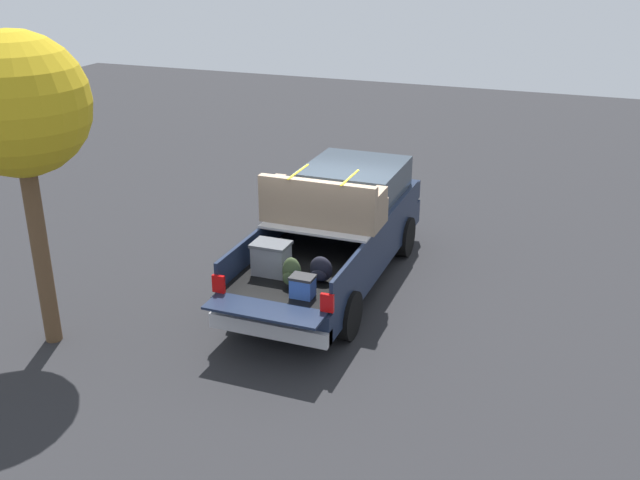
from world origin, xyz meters
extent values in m
plane|color=#262628|center=(0.00, 0.00, 0.00)|extent=(40.00, 40.00, 0.00)
cube|color=#162138|center=(0.00, 0.00, 0.61)|extent=(5.50, 1.92, 0.47)
cube|color=black|center=(-1.20, 0.00, 0.87)|extent=(2.80, 1.80, 0.04)
cube|color=#162138|center=(-1.20, 0.93, 1.10)|extent=(2.80, 0.06, 0.50)
cube|color=#162138|center=(-1.20, -0.93, 1.10)|extent=(2.80, 0.06, 0.50)
cube|color=#162138|center=(0.17, 0.00, 1.10)|extent=(0.06, 1.80, 0.50)
cube|color=#162138|center=(-2.88, 0.00, 0.87)|extent=(0.55, 1.80, 0.04)
cube|color=#B2B2B7|center=(-0.43, 0.00, 1.37)|extent=(1.25, 1.92, 0.04)
cube|color=#162138|center=(1.35, 0.00, 1.10)|extent=(2.30, 1.92, 0.50)
cube|color=#2D3842|center=(1.25, 0.00, 1.64)|extent=(1.94, 1.76, 0.58)
cube|color=#162138|center=(2.70, 0.00, 1.04)|extent=(0.40, 1.82, 0.38)
cube|color=#B2B2B7|center=(-2.72, 0.00, 0.50)|extent=(0.24, 1.92, 0.24)
cube|color=red|center=(-2.62, 0.88, 1.03)|extent=(0.06, 0.20, 0.28)
cube|color=red|center=(-2.62, -0.88, 1.03)|extent=(0.06, 0.20, 0.28)
cylinder|color=black|center=(1.75, 0.88, 0.40)|extent=(0.80, 0.30, 0.80)
cylinder|color=black|center=(1.75, -0.88, 0.40)|extent=(0.80, 0.30, 0.80)
cylinder|color=black|center=(-1.75, 0.88, 0.40)|extent=(0.80, 0.30, 0.80)
cylinder|color=black|center=(-1.75, -0.88, 0.40)|extent=(0.80, 0.30, 0.80)
cube|color=slate|center=(-1.71, 0.41, 1.13)|extent=(0.40, 0.55, 0.48)
cube|color=#505359|center=(-1.71, 0.41, 1.40)|extent=(0.44, 0.59, 0.05)
ellipsoid|color=#384728|center=(-2.02, -0.07, 1.13)|extent=(0.20, 0.30, 0.48)
ellipsoid|color=#384728|center=(-2.13, -0.07, 1.06)|extent=(0.09, 0.21, 0.21)
ellipsoid|color=black|center=(-1.71, -0.44, 1.10)|extent=(0.20, 0.37, 0.42)
ellipsoid|color=black|center=(-1.82, -0.44, 1.04)|extent=(0.09, 0.26, 0.18)
cube|color=#3359B2|center=(-2.30, -0.37, 1.04)|extent=(0.26, 0.34, 0.30)
cube|color=#262628|center=(-2.30, -0.37, 1.21)|extent=(0.28, 0.36, 0.04)
cube|color=#84705B|center=(-0.43, 0.00, 1.60)|extent=(0.82, 2.06, 0.42)
cube|color=#84705B|center=(-0.75, 0.00, 2.01)|extent=(0.16, 2.06, 0.40)
cube|color=#84705B|center=(-0.38, 0.93, 1.92)|extent=(0.58, 0.20, 0.22)
cube|color=#84705B|center=(-0.38, -0.93, 1.92)|extent=(0.58, 0.20, 0.22)
cube|color=yellow|center=(-0.43, 0.46, 2.22)|extent=(0.92, 0.03, 0.02)
cube|color=yellow|center=(-0.43, -0.46, 2.22)|extent=(0.92, 0.03, 0.02)
cylinder|color=brown|center=(-3.47, 3.42, 1.57)|extent=(0.26, 0.26, 3.14)
sphere|color=gold|center=(-3.47, 3.42, 3.75)|extent=(2.05, 2.05, 2.05)
camera|label=1|loc=(-11.41, -4.11, 5.89)|focal=41.03mm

